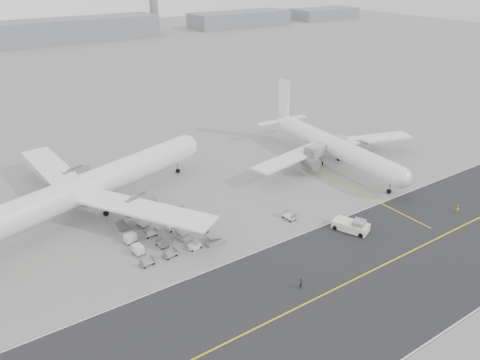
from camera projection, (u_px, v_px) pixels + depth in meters
ground at (265, 240)px, 89.09m from camera, size 700.00×700.00×0.00m
taxiway at (354, 280)px, 78.18m from camera, size 220.00×59.00×0.03m
horizon_buildings at (59, 42)px, 298.73m from camera, size 520.00×28.00×28.00m
control_tower at (154, 9)px, 330.95m from camera, size 7.00×7.00×31.25m
airliner_a at (94, 184)px, 97.29m from camera, size 59.04×57.89×21.05m
airliner_b at (332, 145)px, 120.50m from camera, size 50.17×50.85×17.53m
pushback_tug at (352, 226)px, 91.94m from camera, size 5.72×9.05×2.60m
jet_bridge at (327, 147)px, 121.44m from camera, size 16.32×6.10×6.09m
gse_cluster at (168, 237)px, 90.16m from camera, size 22.85×22.18×1.86m
stray_dolly at (289, 219)px, 96.41m from camera, size 1.84×2.82×1.68m
ground_crew_a at (301, 283)px, 75.81m from camera, size 0.81×0.67×1.90m
ground_crew_b at (457, 209)px, 98.40m from camera, size 1.01×0.85×1.84m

